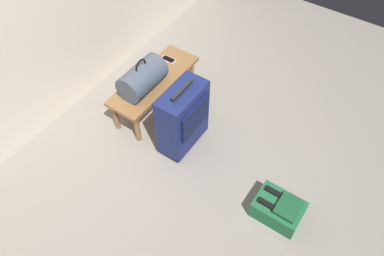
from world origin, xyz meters
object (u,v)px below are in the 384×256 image
object	(u,v)px
duffel_bag_slate	(142,78)
cell_phone	(168,59)
suitcase_upright_navy	(183,117)
backpack_green	(279,209)
bench	(154,83)

from	to	relation	value
duffel_bag_slate	cell_phone	world-z (taller)	duffel_bag_slate
suitcase_upright_navy	backpack_green	xyz separation A→B (m)	(-0.17, -1.05, -0.27)
backpack_green	cell_phone	bearing A→B (deg)	66.27
duffel_bag_slate	suitcase_upright_navy	bearing A→B (deg)	-99.55
bench	suitcase_upright_navy	xyz separation A→B (m)	(-0.24, -0.50, 0.05)
cell_phone	suitcase_upright_navy	bearing A→B (deg)	-133.95
duffel_bag_slate	suitcase_upright_navy	size ratio (longest dim) A/B	0.62
bench	duffel_bag_slate	world-z (taller)	duffel_bag_slate
suitcase_upright_navy	backpack_green	world-z (taller)	suitcase_upright_navy
backpack_green	suitcase_upright_navy	bearing A→B (deg)	80.81
bench	backpack_green	world-z (taller)	bench
duffel_bag_slate	bench	bearing A→B (deg)	0.00
bench	suitcase_upright_navy	distance (m)	0.56
duffel_bag_slate	suitcase_upright_navy	world-z (taller)	suitcase_upright_navy
duffel_bag_slate	cell_phone	size ratio (longest dim) A/B	3.06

